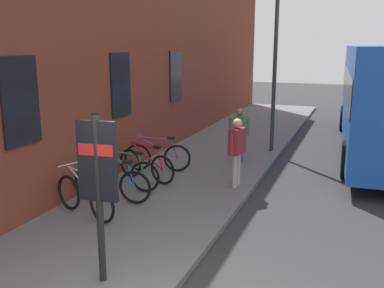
{
  "coord_description": "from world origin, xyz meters",
  "views": [
    {
      "loc": [
        -4.06,
        -2.16,
        3.39
      ],
      "look_at": [
        2.98,
        0.57,
        1.65
      ],
      "focal_mm": 40.49,
      "sensor_mm": 36.0,
      "label": 1
    }
  ],
  "objects_px": {
    "transit_info_sign": "(98,172)",
    "pedestrian_by_facade": "(237,146)",
    "bicycle_nearest_sign": "(85,197)",
    "bicycle_by_door": "(158,157)",
    "street_lamp": "(276,50)",
    "bicycle_leaning_wall": "(146,165)",
    "bicycle_far_end": "(112,184)",
    "pedestrian_near_bus": "(239,129)",
    "bicycle_under_window": "(124,174)"
  },
  "relations": [
    {
      "from": "transit_info_sign",
      "to": "pedestrian_by_facade",
      "type": "relative_size",
      "value": 1.48
    },
    {
      "from": "transit_info_sign",
      "to": "bicycle_nearest_sign",
      "type": "bearing_deg",
      "value": 40.2
    },
    {
      "from": "pedestrian_by_facade",
      "to": "transit_info_sign",
      "type": "bearing_deg",
      "value": 172.31
    },
    {
      "from": "bicycle_by_door",
      "to": "transit_info_sign",
      "type": "xyz_separation_m",
      "value": [
        -5.21,
        -1.64,
        1.21
      ]
    },
    {
      "from": "street_lamp",
      "to": "bicycle_leaning_wall",
      "type": "bearing_deg",
      "value": 151.44
    },
    {
      "from": "bicycle_far_end",
      "to": "transit_info_sign",
      "type": "xyz_separation_m",
      "value": [
        -2.8,
        -1.54,
        1.21
      ]
    },
    {
      "from": "pedestrian_near_bus",
      "to": "bicycle_by_door",
      "type": "bearing_deg",
      "value": 135.6
    },
    {
      "from": "bicycle_far_end",
      "to": "pedestrian_by_facade",
      "type": "bearing_deg",
      "value": -48.64
    },
    {
      "from": "bicycle_far_end",
      "to": "pedestrian_near_bus",
      "type": "distance_m",
      "value": 4.51
    },
    {
      "from": "bicycle_leaning_wall",
      "to": "bicycle_far_end",
      "type": "bearing_deg",
      "value": 179.89
    },
    {
      "from": "pedestrian_near_bus",
      "to": "street_lamp",
      "type": "xyz_separation_m",
      "value": [
        1.57,
        -0.65,
        2.18
      ]
    },
    {
      "from": "bicycle_leaning_wall",
      "to": "pedestrian_near_bus",
      "type": "relative_size",
      "value": 1.13
    },
    {
      "from": "bicycle_by_door",
      "to": "pedestrian_near_bus",
      "type": "height_order",
      "value": "pedestrian_near_bus"
    },
    {
      "from": "bicycle_under_window",
      "to": "transit_info_sign",
      "type": "relative_size",
      "value": 0.74
    },
    {
      "from": "pedestrian_by_facade",
      "to": "street_lamp",
      "type": "bearing_deg",
      "value": -1.4
    },
    {
      "from": "bicycle_nearest_sign",
      "to": "bicycle_by_door",
      "type": "distance_m",
      "value": 3.3
    },
    {
      "from": "bicycle_nearest_sign",
      "to": "bicycle_leaning_wall",
      "type": "relative_size",
      "value": 0.98
    },
    {
      "from": "bicycle_by_door",
      "to": "transit_info_sign",
      "type": "relative_size",
      "value": 0.71
    },
    {
      "from": "transit_info_sign",
      "to": "pedestrian_near_bus",
      "type": "relative_size",
      "value": 1.57
    },
    {
      "from": "pedestrian_near_bus",
      "to": "street_lamp",
      "type": "distance_m",
      "value": 2.76
    },
    {
      "from": "transit_info_sign",
      "to": "street_lamp",
      "type": "distance_m",
      "value": 8.7
    },
    {
      "from": "street_lamp",
      "to": "pedestrian_by_facade",
      "type": "bearing_deg",
      "value": 178.6
    },
    {
      "from": "bicycle_under_window",
      "to": "pedestrian_near_bus",
      "type": "xyz_separation_m",
      "value": [
        3.41,
        -1.78,
        0.54
      ]
    },
    {
      "from": "bicycle_leaning_wall",
      "to": "transit_info_sign",
      "type": "height_order",
      "value": "transit_info_sign"
    },
    {
      "from": "bicycle_by_door",
      "to": "pedestrian_near_bus",
      "type": "distance_m",
      "value": 2.52
    },
    {
      "from": "bicycle_nearest_sign",
      "to": "bicycle_by_door",
      "type": "height_order",
      "value": "same"
    },
    {
      "from": "bicycle_leaning_wall",
      "to": "transit_info_sign",
      "type": "bearing_deg",
      "value": -160.56
    },
    {
      "from": "bicycle_leaning_wall",
      "to": "pedestrian_near_bus",
      "type": "bearing_deg",
      "value": -31.98
    },
    {
      "from": "bicycle_leaning_wall",
      "to": "pedestrian_near_bus",
      "type": "height_order",
      "value": "pedestrian_near_bus"
    },
    {
      "from": "bicycle_nearest_sign",
      "to": "bicycle_leaning_wall",
      "type": "distance_m",
      "value": 2.46
    },
    {
      "from": "pedestrian_near_bus",
      "to": "bicycle_under_window",
      "type": "bearing_deg",
      "value": 152.46
    },
    {
      "from": "bicycle_leaning_wall",
      "to": "pedestrian_by_facade",
      "type": "bearing_deg",
      "value": -80.69
    },
    {
      "from": "bicycle_far_end",
      "to": "pedestrian_near_bus",
      "type": "relative_size",
      "value": 1.16
    },
    {
      "from": "bicycle_leaning_wall",
      "to": "pedestrian_by_facade",
      "type": "height_order",
      "value": "pedestrian_by_facade"
    },
    {
      "from": "bicycle_far_end",
      "to": "bicycle_leaning_wall",
      "type": "height_order",
      "value": "same"
    },
    {
      "from": "pedestrian_by_facade",
      "to": "bicycle_far_end",
      "type": "bearing_deg",
      "value": 131.36
    },
    {
      "from": "bicycle_under_window",
      "to": "bicycle_by_door",
      "type": "relative_size",
      "value": 1.03
    },
    {
      "from": "bicycle_nearest_sign",
      "to": "pedestrian_by_facade",
      "type": "bearing_deg",
      "value": -38.62
    },
    {
      "from": "bicycle_nearest_sign",
      "to": "bicycle_under_window",
      "type": "xyz_separation_m",
      "value": [
        1.65,
        0.08,
        0.0
      ]
    },
    {
      "from": "bicycle_under_window",
      "to": "bicycle_leaning_wall",
      "type": "relative_size",
      "value": 1.02
    },
    {
      "from": "bicycle_far_end",
      "to": "pedestrian_near_bus",
      "type": "height_order",
      "value": "pedestrian_near_bus"
    },
    {
      "from": "bicycle_nearest_sign",
      "to": "pedestrian_by_facade",
      "type": "height_order",
      "value": "pedestrian_by_facade"
    },
    {
      "from": "bicycle_nearest_sign",
      "to": "bicycle_far_end",
      "type": "relative_size",
      "value": 0.96
    },
    {
      "from": "bicycle_leaning_wall",
      "to": "pedestrian_by_facade",
      "type": "xyz_separation_m",
      "value": [
        0.36,
        -2.18,
        0.6
      ]
    },
    {
      "from": "bicycle_under_window",
      "to": "bicycle_by_door",
      "type": "distance_m",
      "value": 1.66
    },
    {
      "from": "bicycle_leaning_wall",
      "to": "pedestrian_near_bus",
      "type": "distance_m",
      "value": 3.12
    },
    {
      "from": "bicycle_by_door",
      "to": "street_lamp",
      "type": "distance_m",
      "value": 4.91
    },
    {
      "from": "bicycle_nearest_sign",
      "to": "transit_info_sign",
      "type": "relative_size",
      "value": 0.71
    },
    {
      "from": "pedestrian_by_facade",
      "to": "street_lamp",
      "type": "relative_size",
      "value": 0.31
    },
    {
      "from": "pedestrian_near_bus",
      "to": "pedestrian_by_facade",
      "type": "height_order",
      "value": "pedestrian_by_facade"
    }
  ]
}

